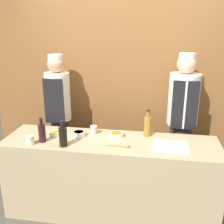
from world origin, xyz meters
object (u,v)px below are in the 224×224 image
at_px(sauce_bowl_orange, 117,134).
at_px(bottle_vinegar, 147,126).
at_px(sauce_bowl_yellow, 55,133).
at_px(chef_left, 59,113).
at_px(bottle_wine, 42,132).
at_px(cup_steel, 94,130).
at_px(cup_cream, 30,140).
at_px(wooden_spoon, 121,146).
at_px(sauce_bowl_purple, 79,134).
at_px(bottle_soy, 63,136).
at_px(chef_right, 182,119).
at_px(cutting_board, 171,146).

xyz_separation_m(sauce_bowl_orange, bottle_vinegar, (0.33, 0.08, 0.09)).
height_order(sauce_bowl_yellow, chef_left, chef_left).
bearing_deg(bottle_wine, cup_steel, 31.33).
height_order(cup_cream, cup_steel, cup_cream).
relative_size(sauce_bowl_yellow, wooden_spoon, 0.59).
bearing_deg(sauce_bowl_yellow, wooden_spoon, -12.34).
distance_m(bottle_vinegar, cup_cream, 1.25).
distance_m(sauce_bowl_purple, bottle_vinegar, 0.76).
height_order(bottle_soy, chef_left, chef_left).
xyz_separation_m(bottle_soy, wooden_spoon, (0.58, 0.07, -0.10)).
relative_size(sauce_bowl_yellow, chef_right, 0.08).
xyz_separation_m(cutting_board, cup_steel, (-0.84, 0.22, 0.04)).
bearing_deg(bottle_wine, sauce_bowl_orange, 18.77).
bearing_deg(bottle_wine, chef_left, 96.97).
distance_m(sauce_bowl_yellow, cup_cream, 0.31).
distance_m(bottle_wine, cup_cream, 0.14).
distance_m(bottle_soy, chef_left, 0.88).
bearing_deg(cup_steel, sauce_bowl_orange, -8.37).
relative_size(sauce_bowl_purple, sauce_bowl_orange, 0.86).
bearing_deg(sauce_bowl_purple, sauce_bowl_yellow, -176.73).
bearing_deg(bottle_soy, chef_right, 33.48).
height_order(sauce_bowl_purple, sauce_bowl_orange, sauce_bowl_purple).
xyz_separation_m(bottle_soy, cup_steel, (0.23, 0.36, -0.06)).
distance_m(sauce_bowl_yellow, chef_left, 0.59).
bearing_deg(sauce_bowl_purple, bottle_soy, -108.40).
height_order(bottle_vinegar, wooden_spoon, bottle_vinegar).
distance_m(sauce_bowl_purple, sauce_bowl_orange, 0.41).
bearing_deg(cup_cream, chef_right, 27.87).
height_order(sauce_bowl_orange, cup_steel, cup_steel).
bearing_deg(cup_steel, wooden_spoon, -39.00).
bearing_deg(chef_right, cup_steel, -155.55).
distance_m(bottle_wine, cup_steel, 0.57).
distance_m(sauce_bowl_orange, bottle_vinegar, 0.35).
height_order(sauce_bowl_purple, cup_cream, cup_cream).
height_order(sauce_bowl_yellow, cutting_board, sauce_bowl_yellow).
bearing_deg(bottle_wine, chef_right, 26.78).
xyz_separation_m(sauce_bowl_yellow, bottle_soy, (0.19, -0.24, 0.08)).
height_order(cutting_board, cup_steel, cup_steel).
distance_m(cutting_board, cup_cream, 1.43).
bearing_deg(bottle_soy, sauce_bowl_yellow, 127.65).
relative_size(cup_steel, chef_right, 0.05).
height_order(cutting_board, wooden_spoon, wooden_spoon).
xyz_separation_m(bottle_wine, cup_steel, (0.48, 0.29, -0.06)).
xyz_separation_m(bottle_wine, cup_cream, (-0.10, -0.09, -0.06)).
height_order(cup_steel, chef_right, chef_right).
relative_size(cutting_board, cup_cream, 3.69).
height_order(wooden_spoon, chef_left, chef_left).
distance_m(sauce_bowl_purple, bottle_wine, 0.39).
bearing_deg(bottle_soy, sauce_bowl_purple, 71.60).
bearing_deg(wooden_spoon, bottle_vinegar, 52.89).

